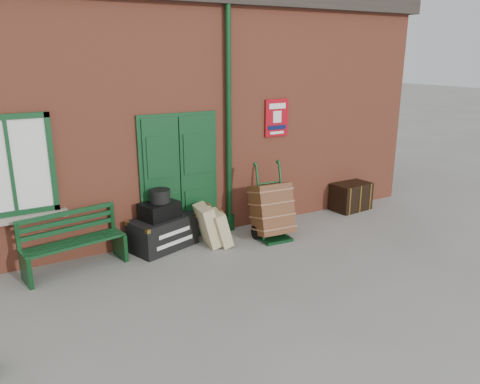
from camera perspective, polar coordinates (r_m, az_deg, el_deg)
ground at (r=7.45m, az=-0.56°, el=-9.00°), size 80.00×80.00×0.00m
station_building at (r=9.98m, az=-10.47°, el=10.22°), size 10.30×4.30×4.36m
bench at (r=7.62m, az=-19.76°, el=-5.56°), size 1.57×0.72×0.94m
houdini_trunk at (r=8.12m, az=-9.35°, el=-4.90°), size 1.23×0.93×0.55m
strongbox at (r=7.97m, az=-9.82°, el=-2.20°), size 0.71×0.61×0.27m
hatbox at (r=7.90m, az=-9.71°, el=-0.47°), size 0.42×0.42×0.22m
suitcase_back at (r=8.09m, az=-3.94°, el=-4.07°), size 0.41×0.53×0.74m
suitcase_front at (r=8.09m, az=-2.47°, el=-4.42°), size 0.37×0.48×0.64m
porter_trolley at (r=8.39m, az=3.90°, el=-2.22°), size 0.70×0.75×1.34m
dark_trunk at (r=10.24m, az=13.35°, el=-0.52°), size 0.85×0.60×0.58m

